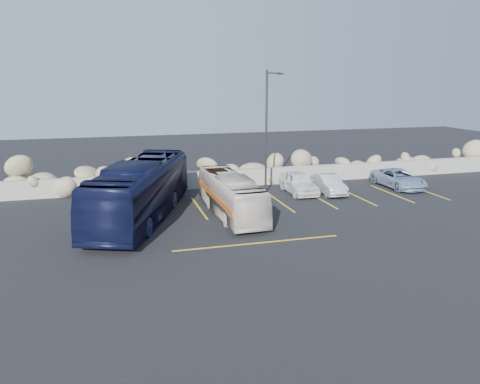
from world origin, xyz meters
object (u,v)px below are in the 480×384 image
object	(u,v)px
car_b	(329,184)
car_d	(399,179)
vintage_bus	(231,195)
car_a	(299,182)
lamppost	(267,129)
tour_coach	(141,190)

from	to	relation	value
car_b	car_d	size ratio (longest dim) A/B	0.82
vintage_bus	car_a	distance (m)	6.79
vintage_bus	car_d	size ratio (longest dim) A/B	1.79
vintage_bus	car_d	distance (m)	13.51
lamppost	car_d	distance (m)	10.20
car_a	car_d	distance (m)	7.42
tour_coach	car_d	distance (m)	18.18
car_a	car_d	xyz separation A→B (m)	(7.41, -0.33, -0.09)
lamppost	tour_coach	distance (m)	9.67
lamppost	car_b	world-z (taller)	lamppost
tour_coach	car_b	distance (m)	12.72
car_b	lamppost	bearing A→B (deg)	166.75
lamppost	vintage_bus	distance (m)	6.48
lamppost	tour_coach	world-z (taller)	lamppost
tour_coach	car_b	world-z (taller)	tour_coach
car_a	tour_coach	bearing A→B (deg)	-161.14
car_b	car_d	world-z (taller)	car_d
car_a	car_b	xyz separation A→B (m)	(1.90, -0.61, -0.11)
lamppost	car_b	xyz separation A→B (m)	(3.96, -1.24, -3.68)
lamppost	vintage_bus	bearing A→B (deg)	-129.37
vintage_bus	car_b	world-z (taller)	vintage_bus
lamppost	car_a	size ratio (longest dim) A/B	1.89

